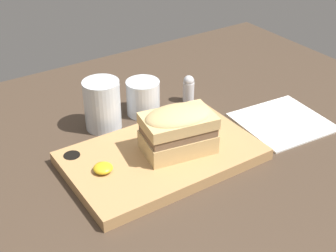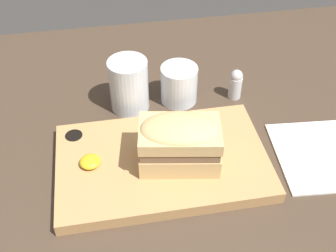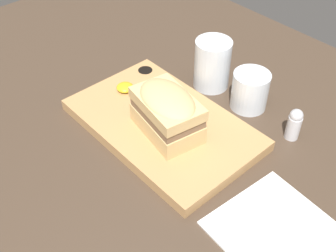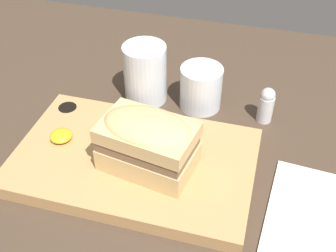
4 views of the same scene
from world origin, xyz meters
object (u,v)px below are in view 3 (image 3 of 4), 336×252
object	(u,v)px
sandwich	(167,110)
wine_glass	(250,92)
napkin	(278,233)
serving_board	(162,124)
water_glass	(212,67)
salt_shaker	(294,124)

from	to	relation	value
sandwich	wine_glass	distance (cm)	20.37
wine_glass	napkin	bearing A→B (deg)	-41.24
serving_board	sandwich	xyz separation A→B (cm)	(2.93, -1.35, 6.15)
sandwich	serving_board	bearing A→B (deg)	155.28
sandwich	wine_glass	world-z (taller)	sandwich
water_glass	sandwich	bearing A→B (deg)	-70.83
serving_board	napkin	bearing A→B (deg)	-4.97
water_glass	salt_shaker	bearing A→B (deg)	-1.70
sandwich	water_glass	size ratio (longest dim) A/B	1.34
serving_board	sandwich	world-z (taller)	sandwich
water_glass	wine_glass	xyz separation A→B (cm)	(10.46, 0.48, -1.24)
serving_board	salt_shaker	xyz separation A→B (cm)	(18.69, 17.17, 2.29)
water_glass	napkin	size ratio (longest dim) A/B	0.56
salt_shaker	serving_board	bearing A→B (deg)	-137.43
water_glass	salt_shaker	world-z (taller)	water_glass
serving_board	water_glass	world-z (taller)	water_glass
sandwich	napkin	xyz separation A→B (cm)	(27.72, -1.32, -7.14)
serving_board	salt_shaker	size ratio (longest dim) A/B	5.47
serving_board	sandwich	bearing A→B (deg)	-24.72
serving_board	wine_glass	distance (cm)	19.65
sandwich	napkin	world-z (taller)	sandwich
water_glass	napkin	world-z (taller)	water_glass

